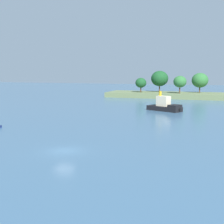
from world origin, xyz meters
The scene contains 2 objects.
ground_plane centered at (0.00, 0.00, 0.00)m, with size 400.00×400.00×0.00m, color #3D607F.
tugboat centered at (5.67, 43.76, 1.27)m, with size 9.54×6.91×4.98m.
Camera 1 is at (18.04, -33.79, 10.08)m, focal length 48.95 mm.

